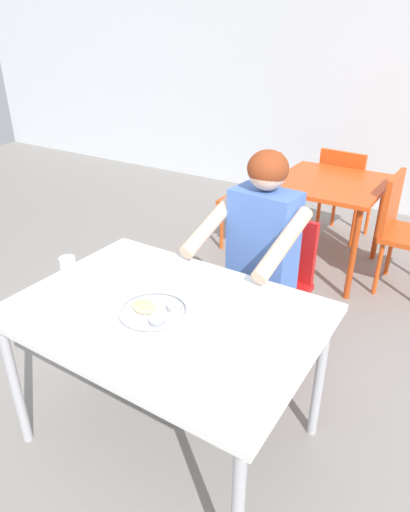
% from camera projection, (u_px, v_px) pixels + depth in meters
% --- Properties ---
extents(ground_plane, '(12.00, 12.00, 0.05)m').
position_uv_depth(ground_plane, '(160.00, 437.00, 2.19)').
color(ground_plane, gray).
extents(back_wall, '(12.00, 0.12, 3.40)m').
position_uv_depth(back_wall, '(395.00, 35.00, 4.22)').
color(back_wall, silver).
rests_on(back_wall, ground).
extents(table_foreground, '(1.25, 0.89, 0.72)m').
position_uv_depth(table_foreground, '(166.00, 323.00, 1.87)').
color(table_foreground, white).
rests_on(table_foreground, ground).
extents(thali_tray, '(0.29, 0.29, 0.03)m').
position_uv_depth(thali_tray, '(154.00, 311.00, 1.82)').
color(thali_tray, '#B7BABF').
rests_on(thali_tray, table_foreground).
extents(drinking_cup, '(0.07, 0.07, 0.11)m').
position_uv_depth(drinking_cup, '(68.00, 267.00, 2.04)').
color(drinking_cup, silver).
rests_on(drinking_cup, table_foreground).
extents(chair_foreground, '(0.45, 0.46, 0.82)m').
position_uv_depth(chair_foreground, '(271.00, 277.00, 2.58)').
color(chair_foreground, red).
rests_on(chair_foreground, ground).
extents(diner_foreground, '(0.52, 0.57, 1.24)m').
position_uv_depth(diner_foreground, '(254.00, 251.00, 2.31)').
color(diner_foreground, '#353535').
rests_on(diner_foreground, ground).
extents(table_background_red, '(0.79, 0.87, 0.73)m').
position_uv_depth(table_background_red, '(329.00, 192.00, 3.43)').
color(table_background_red, '#E04C19').
rests_on(table_background_red, ground).
extents(chair_red_left, '(0.41, 0.41, 0.83)m').
position_uv_depth(chair_red_left, '(256.00, 195.00, 3.80)').
color(chair_red_left, '#CB4F1B').
rests_on(chair_red_left, ground).
extents(chair_red_right, '(0.41, 0.44, 0.86)m').
position_uv_depth(chair_red_right, '(403.00, 226.00, 3.19)').
color(chair_red_right, '#D24B18').
rests_on(chair_red_right, ground).
extents(chair_red_far, '(0.47, 0.48, 0.84)m').
position_uv_depth(chair_red_far, '(344.00, 188.00, 3.99)').
color(chair_red_far, '#E8521A').
rests_on(chair_red_far, ground).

